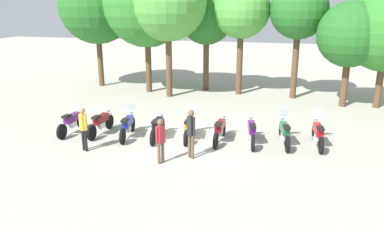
{
  "coord_description": "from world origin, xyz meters",
  "views": [
    {
      "loc": [
        3.77,
        -14.19,
        5.44
      ],
      "look_at": [
        0.0,
        0.5,
        0.9
      ],
      "focal_mm": 35.39,
      "sensor_mm": 36.0,
      "label": 1
    }
  ],
  "objects_px": {
    "tree_0": "(97,7)",
    "tree_1": "(146,4)",
    "motorcycle_6": "(252,131)",
    "tree_4": "(241,10)",
    "motorcycle_2": "(128,125)",
    "motorcycle_5": "(220,130)",
    "motorcycle_8": "(318,133)",
    "person_1": "(161,138)",
    "person_2": "(83,126)",
    "tree_6": "(350,35)",
    "person_0": "(191,130)",
    "motorcycle_4": "(189,127)",
    "tree_2": "(168,3)",
    "tree_5": "(299,11)",
    "motorcycle_3": "(158,127)",
    "motorcycle_0": "(72,122)",
    "tree_3": "(207,18)",
    "motorcycle_1": "(101,123)",
    "motorcycle_7": "(284,132)"
  },
  "relations": [
    {
      "from": "motorcycle_7",
      "to": "person_2",
      "type": "bearing_deg",
      "value": 98.86
    },
    {
      "from": "motorcycle_5",
      "to": "tree_5",
      "type": "height_order",
      "value": "tree_5"
    },
    {
      "from": "motorcycle_3",
      "to": "tree_1",
      "type": "height_order",
      "value": "tree_1"
    },
    {
      "from": "motorcycle_6",
      "to": "person_2",
      "type": "relative_size",
      "value": 1.28
    },
    {
      "from": "motorcycle_3",
      "to": "tree_0",
      "type": "height_order",
      "value": "tree_0"
    },
    {
      "from": "tree_1",
      "to": "tree_6",
      "type": "xyz_separation_m",
      "value": [
        11.41,
        -0.7,
        -1.51
      ]
    },
    {
      "from": "motorcycle_0",
      "to": "person_2",
      "type": "height_order",
      "value": "person_2"
    },
    {
      "from": "motorcycle_7",
      "to": "motorcycle_8",
      "type": "bearing_deg",
      "value": -92.26
    },
    {
      "from": "motorcycle_1",
      "to": "motorcycle_4",
      "type": "distance_m",
      "value": 3.82
    },
    {
      "from": "tree_0",
      "to": "tree_1",
      "type": "height_order",
      "value": "tree_1"
    },
    {
      "from": "motorcycle_6",
      "to": "tree_3",
      "type": "bearing_deg",
      "value": 13.2
    },
    {
      "from": "motorcycle_0",
      "to": "motorcycle_8",
      "type": "height_order",
      "value": "motorcycle_8"
    },
    {
      "from": "motorcycle_6",
      "to": "tree_2",
      "type": "xyz_separation_m",
      "value": [
        -5.57,
        6.73,
        4.91
      ]
    },
    {
      "from": "person_0",
      "to": "person_2",
      "type": "distance_m",
      "value": 4.1
    },
    {
      "from": "tree_4",
      "to": "tree_5",
      "type": "height_order",
      "value": "tree_4"
    },
    {
      "from": "motorcycle_4",
      "to": "tree_0",
      "type": "distance_m",
      "value": 12.9
    },
    {
      "from": "tree_0",
      "to": "tree_2",
      "type": "xyz_separation_m",
      "value": [
        5.38,
        -1.78,
        0.25
      ]
    },
    {
      "from": "motorcycle_6",
      "to": "tree_0",
      "type": "xyz_separation_m",
      "value": [
        -10.95,
        8.5,
        4.66
      ]
    },
    {
      "from": "motorcycle_2",
      "to": "person_0",
      "type": "height_order",
      "value": "person_0"
    },
    {
      "from": "motorcycle_2",
      "to": "motorcycle_5",
      "type": "height_order",
      "value": "motorcycle_2"
    },
    {
      "from": "person_2",
      "to": "tree_2",
      "type": "height_order",
      "value": "tree_2"
    },
    {
      "from": "motorcycle_2",
      "to": "motorcycle_8",
      "type": "height_order",
      "value": "same"
    },
    {
      "from": "motorcycle_0",
      "to": "tree_1",
      "type": "distance_m",
      "value": 9.56
    },
    {
      "from": "motorcycle_1",
      "to": "tree_3",
      "type": "bearing_deg",
      "value": -13.96
    },
    {
      "from": "motorcycle_6",
      "to": "person_2",
      "type": "distance_m",
      "value": 6.51
    },
    {
      "from": "motorcycle_3",
      "to": "tree_1",
      "type": "distance_m",
      "value": 9.94
    },
    {
      "from": "motorcycle_0",
      "to": "motorcycle_6",
      "type": "distance_m",
      "value": 7.64
    },
    {
      "from": "motorcycle_4",
      "to": "motorcycle_5",
      "type": "distance_m",
      "value": 1.27
    },
    {
      "from": "motorcycle_3",
      "to": "tree_0",
      "type": "bearing_deg",
      "value": 33.2
    },
    {
      "from": "motorcycle_3",
      "to": "motorcycle_0",
      "type": "bearing_deg",
      "value": 87.99
    },
    {
      "from": "tree_0",
      "to": "tree_4",
      "type": "height_order",
      "value": "tree_0"
    },
    {
      "from": "person_0",
      "to": "tree_4",
      "type": "xyz_separation_m",
      "value": [
        0.33,
        10.41,
        3.89
      ]
    },
    {
      "from": "motorcycle_2",
      "to": "motorcycle_6",
      "type": "height_order",
      "value": "motorcycle_2"
    },
    {
      "from": "motorcycle_6",
      "to": "tree_4",
      "type": "distance_m",
      "value": 9.63
    },
    {
      "from": "person_2",
      "to": "tree_1",
      "type": "xyz_separation_m",
      "value": [
        -1.14,
        9.96,
        4.33
      ]
    },
    {
      "from": "motorcycle_8",
      "to": "tree_3",
      "type": "bearing_deg",
      "value": 30.49
    },
    {
      "from": "motorcycle_0",
      "to": "person_2",
      "type": "xyz_separation_m",
      "value": [
        1.56,
        -1.72,
        0.49
      ]
    },
    {
      "from": "motorcycle_1",
      "to": "person_0",
      "type": "xyz_separation_m",
      "value": [
        4.38,
        -1.58,
        0.58
      ]
    },
    {
      "from": "motorcycle_2",
      "to": "tree_2",
      "type": "height_order",
      "value": "tree_2"
    },
    {
      "from": "person_1",
      "to": "tree_2",
      "type": "height_order",
      "value": "tree_2"
    },
    {
      "from": "motorcycle_4",
      "to": "tree_1",
      "type": "distance_m",
      "value": 10.21
    },
    {
      "from": "tree_6",
      "to": "motorcycle_5",
      "type": "bearing_deg",
      "value": -128.09
    },
    {
      "from": "person_2",
      "to": "person_1",
      "type": "bearing_deg",
      "value": -69.01
    },
    {
      "from": "motorcycle_8",
      "to": "person_1",
      "type": "distance_m",
      "value": 6.26
    },
    {
      "from": "motorcycle_5",
      "to": "person_0",
      "type": "height_order",
      "value": "person_0"
    },
    {
      "from": "tree_0",
      "to": "tree_4",
      "type": "distance_m",
      "value": 9.32
    },
    {
      "from": "motorcycle_5",
      "to": "tree_0",
      "type": "bearing_deg",
      "value": 49.41
    },
    {
      "from": "motorcycle_1",
      "to": "tree_0",
      "type": "xyz_separation_m",
      "value": [
        -4.6,
        8.97,
        4.66
      ]
    },
    {
      "from": "tree_0",
      "to": "tree_5",
      "type": "bearing_deg",
      "value": -1.57
    },
    {
      "from": "motorcycle_0",
      "to": "person_0",
      "type": "bearing_deg",
      "value": -103.56
    }
  ]
}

